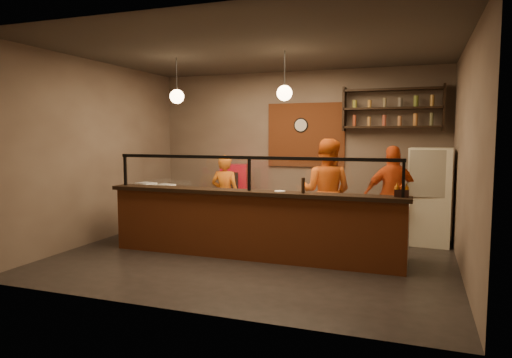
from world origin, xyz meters
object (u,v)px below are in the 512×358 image
at_px(condiment_caddy, 402,193).
at_px(wall_clock, 301,125).
at_px(cook_left, 225,195).
at_px(red_cooler, 234,195).
at_px(fridge, 430,196).
at_px(pizza_dough, 306,198).
at_px(cook_mid, 326,192).
at_px(cook_right, 393,196).
at_px(pepper_mill, 303,186).

bearing_deg(condiment_caddy, wall_clock, 127.81).
height_order(cook_left, red_cooler, cook_left).
bearing_deg(red_cooler, fridge, -24.88).
xyz_separation_m(wall_clock, cook_left, (-1.14, -1.30, -1.34)).
bearing_deg(cook_left, wall_clock, -132.43).
bearing_deg(fridge, red_cooler, 176.37).
relative_size(fridge, pizza_dough, 3.17).
bearing_deg(fridge, cook_left, -168.53).
bearing_deg(red_cooler, condiment_caddy, -52.55).
height_order(red_cooler, pizza_dough, red_cooler).
distance_m(fridge, red_cooler, 3.90).
height_order(wall_clock, fridge, wall_clock).
bearing_deg(cook_mid, wall_clock, -52.87).
bearing_deg(pizza_dough, wall_clock, 106.45).
distance_m(fridge, condiment_caddy, 1.98).
distance_m(cook_right, fridge, 0.68).
distance_m(wall_clock, cook_right, 2.54).
height_order(pizza_dough, condiment_caddy, condiment_caddy).
height_order(red_cooler, condiment_caddy, red_cooler).
bearing_deg(cook_left, cook_right, -177.92).
bearing_deg(cook_left, condiment_caddy, 155.29).
height_order(cook_right, red_cooler, cook_right).
bearing_deg(condiment_caddy, cook_right, 96.77).
relative_size(cook_left, cook_mid, 0.83).
height_order(cook_mid, pepper_mill, cook_mid).
distance_m(wall_clock, cook_mid, 2.02).
bearing_deg(red_cooler, pizza_dough, -61.44).
relative_size(red_cooler, pizza_dough, 2.42).
xyz_separation_m(wall_clock, pizza_dough, (0.66, -2.23, -1.19)).
bearing_deg(cook_mid, pepper_mill, 94.13).
bearing_deg(condiment_caddy, cook_left, 156.56).
bearing_deg(red_cooler, cook_left, -95.09).
bearing_deg(cook_mid, cook_left, 3.81).
xyz_separation_m(cook_mid, cook_right, (1.09, 0.29, -0.06)).
distance_m(cook_left, fridge, 3.68).
distance_m(cook_mid, pizza_dough, 0.83).
height_order(cook_mid, cook_right, cook_mid).
height_order(cook_left, cook_right, cook_right).
height_order(cook_right, pizza_dough, cook_right).
bearing_deg(cook_left, cook_mid, 175.40).
xyz_separation_m(cook_right, red_cooler, (-3.28, 0.81, -0.22)).
bearing_deg(pepper_mill, wall_clock, 104.92).
xyz_separation_m(cook_left, cook_mid, (1.96, -0.11, 0.16)).
height_order(wall_clock, cook_mid, wall_clock).
relative_size(cook_right, fridge, 1.03).
relative_size(wall_clock, pepper_mill, 1.33).
relative_size(cook_left, pizza_dough, 2.88).
relative_size(wall_clock, cook_right, 0.17).
bearing_deg(cook_mid, pizza_dough, 86.27).
relative_size(cook_right, condiment_caddy, 9.21).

